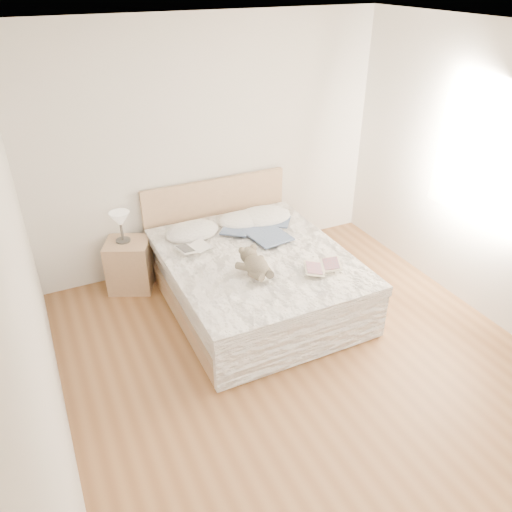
% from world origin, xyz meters
% --- Properties ---
extents(floor, '(4.00, 4.50, 0.00)m').
position_xyz_m(floor, '(0.00, 0.00, 0.00)').
color(floor, brown).
rests_on(floor, ground).
extents(ceiling, '(4.00, 4.50, 0.00)m').
position_xyz_m(ceiling, '(0.00, 0.00, 2.70)').
color(ceiling, white).
rests_on(ceiling, ground).
extents(wall_back, '(4.00, 0.02, 2.70)m').
position_xyz_m(wall_back, '(0.00, 2.25, 1.35)').
color(wall_back, silver).
rests_on(wall_back, ground).
extents(wall_left, '(0.02, 4.50, 2.70)m').
position_xyz_m(wall_left, '(-2.00, 0.00, 1.35)').
color(wall_left, silver).
rests_on(wall_left, ground).
extents(window, '(0.02, 1.30, 1.10)m').
position_xyz_m(window, '(1.99, 0.30, 1.45)').
color(window, white).
rests_on(window, wall_right).
extents(bed, '(1.72, 2.14, 1.00)m').
position_xyz_m(bed, '(0.00, 1.19, 0.31)').
color(bed, tan).
rests_on(bed, floor).
extents(nightstand, '(0.57, 0.55, 0.56)m').
position_xyz_m(nightstand, '(-1.09, 1.99, 0.28)').
color(nightstand, tan).
rests_on(nightstand, floor).
extents(table_lamp, '(0.26, 0.26, 0.33)m').
position_xyz_m(table_lamp, '(-1.11, 2.02, 0.80)').
color(table_lamp, '#47433D').
rests_on(table_lamp, nightstand).
extents(pillow_left, '(0.61, 0.45, 0.17)m').
position_xyz_m(pillow_left, '(-0.43, 1.77, 0.64)').
color(pillow_left, white).
rests_on(pillow_left, bed).
extents(pillow_middle, '(0.59, 0.47, 0.16)m').
position_xyz_m(pillow_middle, '(0.15, 1.78, 0.64)').
color(pillow_middle, white).
rests_on(pillow_middle, bed).
extents(pillow_right, '(0.68, 0.51, 0.19)m').
position_xyz_m(pillow_right, '(0.39, 1.76, 0.64)').
color(pillow_right, white).
rests_on(pillow_right, bed).
extents(blouse, '(0.65, 0.68, 0.02)m').
position_xyz_m(blouse, '(0.26, 1.41, 0.63)').
color(blouse, '#3C4E6E').
rests_on(blouse, bed).
extents(photo_book, '(0.36, 0.29, 0.02)m').
position_xyz_m(photo_book, '(-0.54, 1.45, 0.63)').
color(photo_book, white).
rests_on(photo_book, bed).
extents(childrens_book, '(0.45, 0.39, 0.02)m').
position_xyz_m(childrens_book, '(0.43, 0.58, 0.63)').
color(childrens_book, beige).
rests_on(childrens_book, bed).
extents(teddy_bear, '(0.30, 0.40, 0.20)m').
position_xyz_m(teddy_bear, '(-0.18, 0.74, 0.65)').
color(teddy_bear, '#695F4D').
rests_on(teddy_bear, bed).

